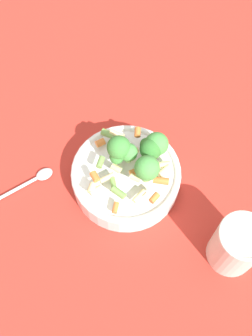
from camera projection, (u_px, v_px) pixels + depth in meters
name	position (u px, v px, depth m)	size (l,w,h in m)	color
ground_plane	(126.00, 182.00, 0.82)	(3.00, 3.00, 0.00)	#B72D23
bowl	(126.00, 176.00, 0.80)	(0.22, 0.22, 0.05)	white
pasta_salad	(138.00, 155.00, 0.74)	(0.18, 0.17, 0.08)	#8CB766
cup	(237.00, 245.00, 0.70)	(0.09, 0.09, 0.12)	silver
spoon	(31.00, 181.00, 0.82)	(0.13, 0.11, 0.01)	silver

